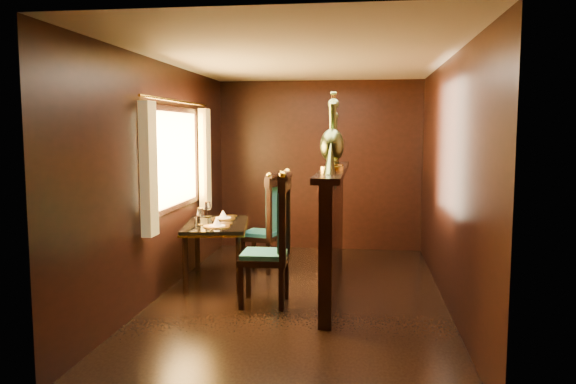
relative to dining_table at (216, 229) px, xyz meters
name	(u,v)px	position (x,y,z in m)	size (l,w,h in m)	color
ground	(301,296)	(1.06, -0.48, -0.63)	(5.00, 5.00, 0.00)	black
room_shell	(293,148)	(0.97, -0.46, 0.96)	(3.04, 5.04, 2.52)	black
partition	(333,227)	(1.38, -0.18, 0.09)	(0.26, 2.70, 1.36)	black
dining_table	(216,229)	(0.00, 0.00, 0.00)	(0.90, 1.28, 0.89)	black
chair_left	(277,235)	(0.84, -0.78, 0.09)	(0.50, 0.55, 1.38)	black
chair_right	(269,219)	(0.54, 0.56, 0.03)	(0.55, 0.57, 1.27)	black
peacock_left	(332,131)	(1.38, -0.53, 1.14)	(0.26, 0.69, 0.82)	#1B5138
peacock_right	(335,137)	(1.38, -0.01, 1.07)	(0.21, 0.56, 0.67)	#1B5138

